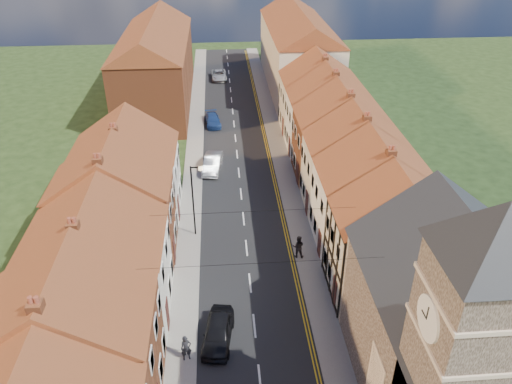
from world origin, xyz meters
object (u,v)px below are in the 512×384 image
Objects in this scene: church at (468,329)px; car_far at (213,120)px; car_near at (218,332)px; car_distant at (219,75)px; pedestrian_right at (298,247)px; lamppost at (194,197)px; pedestrian_left at (186,348)px; car_mid at (212,163)px.

church reaches higher than car_far.
car_near is 0.90× the size of car_distant.
pedestrian_right reaches higher than car_far.
church is at bearing -17.41° from car_near.
lamppost is 12.60m from pedestrian_left.
pedestrian_right is (6.21, -14.28, 0.29)m from car_mid.
church is 21.38m from lamppost.
pedestrian_right reaches higher than pedestrian_left.
lamppost is (-13.17, 16.68, -2.34)m from church.
car_distant is (1.01, 27.96, -0.09)m from car_mid.
pedestrian_left is 11.79m from pedestrian_right.
car_mid reaches higher than car_distant.
church is 14.93m from pedestrian_left.
church reaches higher than car_mid.
church is at bearing -51.70° from lamppost.
pedestrian_right is (5.94, 7.53, 0.31)m from car_near.
car_near is (-11.60, 5.68, -5.17)m from church.
car_mid is 1.09× the size of car_far.
car_near is at bearing 153.90° from church.
car_mid is 11.15m from car_far.
pedestrian_right is at bearing 113.19° from church.
car_near is at bearing 22.63° from pedestrian_left.
car_far is (1.35, 21.96, -2.95)m from lamppost.
car_distant is at bearing 73.27° from pedestrian_left.
car_far is 2.25× the size of pedestrian_right.
car_mid is at bearing 113.36° from church.
car_near is 1.02× the size of car_far.
pedestrian_left is (-2.56, -51.11, 0.33)m from car_distant.
church is 30.38m from car_mid.
lamppost is at bearing -95.16° from car_distant.
car_distant is (0.96, 16.81, 0.05)m from car_far.
church reaches higher than pedestrian_left.
car_near is at bearing -96.17° from car_far.
car_far is at bearing 86.48° from lamppost.
car_mid is at bearing 83.14° from lamppost.
car_distant is at bearing 80.18° from car_far.
car_mid is at bearing -93.82° from car_distant.
church is 2.53× the size of lamppost.
pedestrian_right is (5.20, -42.23, 0.38)m from car_distant.
pedestrian_right is at bearing 34.97° from pedestrian_left.
car_far is (-11.82, 38.64, -5.29)m from church.
church is at bearing -80.66° from car_distant.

